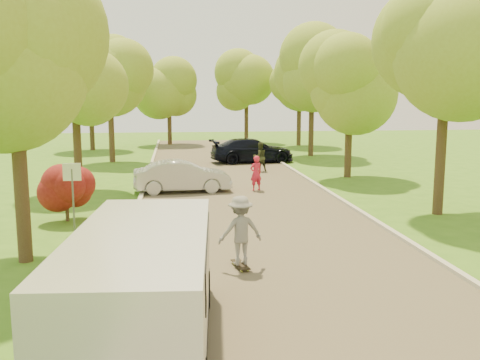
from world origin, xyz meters
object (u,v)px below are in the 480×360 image
longboard (240,265)px  person_olive (260,157)px  skateboarder (240,230)px  street_sign (72,183)px  minivan (142,288)px  dark_sedan (252,150)px  person_striped (256,173)px  silver_sedan (182,176)px

longboard → person_olive: 17.18m
person_olive → skateboarder: bearing=64.4°
street_sign → minivan: (2.60, -8.30, -0.47)m
longboard → skateboarder: size_ratio=0.53×
street_sign → minivan: bearing=-72.6°
longboard → person_olive: (3.20, 16.86, 0.73)m
minivan → longboard: 4.69m
street_sign → skateboarder: street_sign is taller
street_sign → dark_sedan: 18.57m
street_sign → dark_sedan: (8.10, 16.69, -0.79)m
dark_sedan → person_striped: 10.23m
silver_sedan → person_striped: size_ratio=2.70×
dark_sedan → longboard: bearing=164.2°
skateboarder → longboard: bearing=78.5°
longboard → person_striped: (2.04, 10.80, 0.69)m
street_sign → person_striped: size_ratio=1.38×
street_sign → person_olive: size_ratio=1.32×
minivan → person_olive: bearing=80.1°
street_sign → longboard: street_sign is taller
minivan → longboard: size_ratio=6.25×
street_sign → person_olive: street_sign is taller
longboard → skateboarder: skateboarder is taller
street_sign → silver_sedan: (3.50, 6.59, -0.86)m
person_striped → person_olive: (1.16, 6.06, 0.04)m
minivan → longboard: minivan is taller
minivan → skateboarder: minivan is taller
skateboarder → person_striped: (2.04, 10.80, -0.18)m
street_sign → person_olive: 14.92m
street_sign → dark_sedan: street_sign is taller
minivan → person_striped: size_ratio=3.61×
minivan → skateboarder: size_ratio=3.32×
silver_sedan → skateboarder: size_ratio=2.48×
longboard → person_striped: bearing=-112.2°
dark_sedan → longboard: dark_sedan is taller
street_sign → skateboarder: 6.40m
street_sign → dark_sedan: size_ratio=0.41×
dark_sedan → person_olive: 4.09m
street_sign → longboard: bearing=-41.9°
minivan → dark_sedan: 25.60m
person_olive → person_striped: bearing=64.3°
silver_sedan → skateboarder: 10.91m
dark_sedan → person_olive: size_ratio=3.21×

